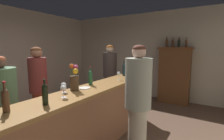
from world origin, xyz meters
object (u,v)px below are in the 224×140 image
(display_bottle_center, at_px, (179,43))
(patron_near_entrance, at_px, (3,106))
(wine_glass_rear, at_px, (64,86))
(bartender, at_px, (138,104))
(wine_bottle_riesling, at_px, (90,77))
(wine_glass_mid, at_px, (119,74))
(bar_counter, at_px, (94,117))
(display_bottle_midleft, at_px, (173,43))
(wine_glass_front, at_px, (63,89))
(patron_by_cabinet, at_px, (39,86))
(cheese_plate, at_px, (84,88))
(display_cabinet, at_px, (174,74))
(wine_bottle_merlot, at_px, (5,99))
(display_bottle_left, at_px, (167,42))
(wine_bottle_rose, at_px, (45,93))
(flower_arrangement, at_px, (74,79))
(wine_bottle_pinot, at_px, (124,69))
(display_bottle_midright, at_px, (186,43))
(patron_in_navy, at_px, (110,74))

(display_bottle_center, relative_size, patron_near_entrance, 0.18)
(wine_glass_rear, distance_m, bartender, 1.05)
(wine_bottle_riesling, xyz_separation_m, wine_glass_mid, (0.20, 0.62, -0.01))
(bar_counter, height_order, display_bottle_midleft, display_bottle_midleft)
(wine_glass_front, height_order, patron_by_cabinet, patron_by_cabinet)
(bar_counter, distance_m, wine_glass_rear, 0.78)
(wine_glass_mid, height_order, cheese_plate, wine_glass_mid)
(wine_glass_mid, distance_m, cheese_plate, 0.87)
(display_cabinet, xyz_separation_m, wine_glass_rear, (-0.78, -3.49, 0.25))
(patron_by_cabinet, distance_m, patron_near_entrance, 0.81)
(display_cabinet, distance_m, patron_near_entrance, 4.24)
(bar_counter, distance_m, wine_bottle_merlot, 1.42)
(display_bottle_left, bearing_deg, wine_bottle_rose, -94.48)
(display_bottle_center, xyz_separation_m, bartender, (0.10, -3.11, -0.86))
(flower_arrangement, height_order, display_bottle_midleft, display_bottle_midleft)
(wine_bottle_rose, distance_m, wine_bottle_riesling, 1.05)
(wine_bottle_riesling, xyz_separation_m, cheese_plate, (0.07, -0.24, -0.13))
(wine_bottle_riesling, distance_m, wine_glass_rear, 0.58)
(wine_bottle_pinot, relative_size, display_bottle_center, 1.21)
(wine_bottle_riesling, relative_size, display_bottle_left, 1.02)
(display_bottle_midright, bearing_deg, wine_bottle_riesling, -109.84)
(patron_by_cabinet, height_order, bartender, bartender)
(patron_near_entrance, bearing_deg, wine_bottle_riesling, -14.09)
(display_cabinet, height_order, display_bottle_left, display_bottle_left)
(wine_bottle_rose, bearing_deg, bartender, 47.73)
(display_bottle_left, bearing_deg, patron_near_entrance, -107.24)
(display_bottle_left, bearing_deg, wine_glass_mid, -97.78)
(wine_bottle_rose, distance_m, patron_in_navy, 2.77)
(wine_bottle_riesling, relative_size, cheese_plate, 1.81)
(display_bottle_left, xyz_separation_m, patron_in_navy, (-1.16, -1.31, -0.85))
(wine_bottle_rose, height_order, patron_near_entrance, patron_near_entrance)
(cheese_plate, bearing_deg, wine_glass_mid, 81.81)
(wine_glass_rear, relative_size, display_bottle_midleft, 0.49)
(display_bottle_midleft, height_order, bartender, display_bottle_midleft)
(wine_glass_front, height_order, bartender, bartender)
(display_bottle_midright, bearing_deg, wine_bottle_rose, -102.14)
(display_bottle_left, height_order, patron_near_entrance, display_bottle_left)
(wine_bottle_pinot, height_order, display_bottle_midright, display_bottle_midright)
(wine_bottle_merlot, relative_size, wine_bottle_pinot, 0.90)
(display_bottle_left, bearing_deg, display_bottle_midleft, -0.00)
(wine_bottle_pinot, height_order, flower_arrangement, flower_arrangement)
(wine_glass_rear, relative_size, display_bottle_left, 0.47)
(wine_bottle_rose, xyz_separation_m, flower_arrangement, (-0.17, 0.62, 0.04))
(wine_glass_mid, relative_size, display_bottle_midleft, 0.56)
(wine_glass_front, xyz_separation_m, patron_near_entrance, (-0.89, -0.32, -0.30))
(display_cabinet, height_order, display_bottle_midright, display_bottle_midright)
(wine_glass_mid, bearing_deg, cheese_plate, -98.19)
(cheese_plate, bearing_deg, display_bottle_center, 76.07)
(display_bottle_midleft, bearing_deg, wine_glass_mid, -101.99)
(wine_bottle_merlot, distance_m, display_bottle_midleft, 4.37)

